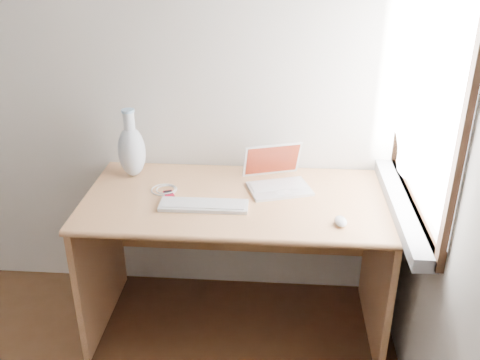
# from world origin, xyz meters

# --- Properties ---
(back_wall) EXTENTS (3.50, 0.04, 2.60)m
(back_wall) POSITION_xyz_m (0.00, 1.75, 1.30)
(back_wall) COLOR silver
(back_wall) RESTS_ON floor
(window) EXTENTS (0.11, 0.99, 1.10)m
(window) POSITION_xyz_m (1.72, 1.30, 1.28)
(window) COLOR white
(window) RESTS_ON right_wall
(desk) EXTENTS (1.44, 0.72, 0.76)m
(desk) POSITION_xyz_m (0.94, 1.47, 0.54)
(desk) COLOR tan
(desk) RESTS_ON floor
(laptop) EXTENTS (0.34, 0.32, 0.20)m
(laptop) POSITION_xyz_m (1.14, 1.51, 0.81)
(laptop) COLOR silver
(laptop) RESTS_ON desk
(external_keyboard) EXTENTS (0.41, 0.13, 0.02)m
(external_keyboard) POSITION_xyz_m (0.80, 1.27, 0.77)
(external_keyboard) COLOR silver
(external_keyboard) RESTS_ON desk
(mouse) EXTENTS (0.06, 0.09, 0.03)m
(mouse) POSITION_xyz_m (1.41, 1.16, 0.78)
(mouse) COLOR silver
(mouse) RESTS_ON desk
(ipod) EXTENTS (0.08, 0.11, 0.01)m
(ipod) POSITION_xyz_m (0.62, 1.37, 0.77)
(ipod) COLOR red
(ipod) RESTS_ON desk
(cable_coil) EXTENTS (0.17, 0.17, 0.01)m
(cable_coil) POSITION_xyz_m (0.58, 1.42, 0.77)
(cable_coil) COLOR silver
(cable_coil) RESTS_ON desk
(remote) EXTENTS (0.05, 0.09, 0.01)m
(remote) POSITION_xyz_m (0.68, 1.27, 0.77)
(remote) COLOR silver
(remote) RESTS_ON desk
(vase) EXTENTS (0.14, 0.14, 0.35)m
(vase) POSITION_xyz_m (0.39, 1.58, 0.91)
(vase) COLOR silver
(vase) RESTS_ON desk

